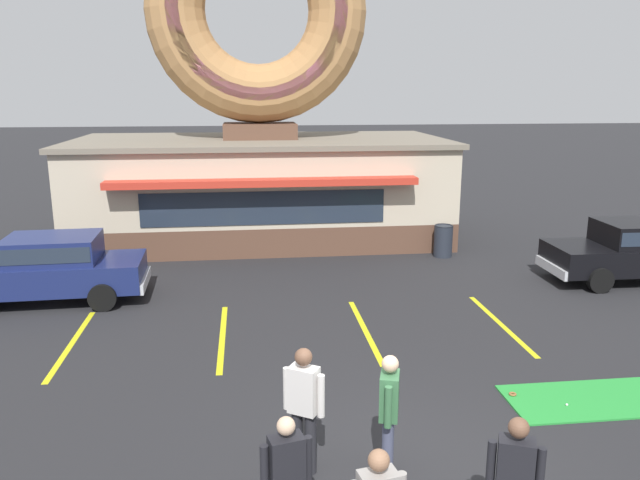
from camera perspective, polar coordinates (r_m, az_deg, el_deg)
name	(u,v)px	position (r m, az deg, el deg)	size (l,w,h in m)	color
ground_plane	(399,472)	(8.97, 7.23, -20.27)	(160.00, 160.00, 0.00)	#232326
donut_shop_building	(260,127)	(21.18, -5.52, 10.25)	(12.30, 6.75, 10.96)	brown
putting_mat	(622,398)	(11.74, 25.85, -12.86)	(3.84, 1.30, 0.03)	green
mini_donut_far_left	(513,394)	(11.15, 17.20, -13.30)	(0.13, 0.13, 0.04)	brown
golf_ball	(567,405)	(11.09, 21.64, -13.82)	(0.04, 0.04, 0.04)	white
car_navy	(50,266)	(16.18, -23.47, -2.22)	(4.62, 2.11, 1.60)	navy
car_black	(635,249)	(18.45, 26.87, -0.71)	(4.58, 2.03, 1.60)	black
pedestrian_hooded_kid	(389,409)	(8.45, 6.32, -15.12)	(0.34, 0.58, 1.68)	#474C66
pedestrian_leather_jacket_man	(287,475)	(7.32, -3.06, -20.69)	(0.58, 0.32, 1.57)	#7F7056
pedestrian_clipboard_woman	(304,404)	(8.43, -1.49, -14.73)	(0.52, 0.40, 1.76)	#232328
trash_bin	(443,240)	(19.29, 11.19, -0.04)	(0.57, 0.57, 0.97)	#232833
parking_stripe_far_left	(72,343)	(13.65, -21.74, -8.77)	(0.12, 3.60, 0.01)	yellow
parking_stripe_left	(222,336)	(13.19, -8.91, -8.71)	(0.12, 3.60, 0.01)	yellow
parking_stripe_mid_left	(365,330)	(13.40, 4.15, -8.21)	(0.12, 3.60, 0.01)	yellow
parking_stripe_centre	(501,324)	(14.25, 16.18, -7.37)	(0.12, 3.60, 0.01)	yellow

